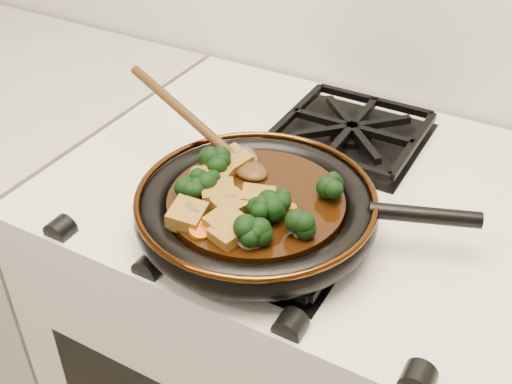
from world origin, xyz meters
The scene contains 33 objects.
stove centered at (0.00, 1.69, 0.45)m, with size 0.76×0.60×0.90m, color silver.
burner_grate_front centered at (0.00, 1.55, 0.91)m, with size 0.23×0.23×0.03m, color black, non-canonical shape.
burner_grate_back centered at (0.00, 1.83, 0.91)m, with size 0.23×0.23×0.03m, color black, non-canonical shape.
skillet centered at (-0.02, 1.54, 0.94)m, with size 0.43×0.32×0.05m.
braising_sauce centered at (-0.02, 1.54, 0.95)m, with size 0.23×0.23×0.02m, color black.
tofu_cube_0 centered at (-0.01, 1.53, 0.97)m, with size 0.04×0.04×0.02m, color brown.
tofu_cube_1 centered at (-0.09, 1.55, 0.97)m, with size 0.04×0.04×0.02m, color brown.
tofu_cube_2 centered at (-0.08, 1.59, 0.97)m, with size 0.04×0.04×0.02m, color brown.
tofu_cube_3 centered at (-0.07, 1.46, 0.97)m, with size 0.04×0.04×0.02m, color brown.
tofu_cube_4 centered at (-0.06, 1.51, 0.97)m, with size 0.04×0.04×0.02m, color brown.
tofu_cube_5 centered at (-0.03, 1.50, 0.97)m, with size 0.04×0.04×0.02m, color brown.
tofu_cube_6 centered at (-0.01, 1.45, 0.97)m, with size 0.04×0.04×0.02m, color brown.
tofu_cube_7 centered at (-0.02, 1.47, 0.97)m, with size 0.04×0.04×0.02m, color brown.
broccoli_floret_0 centered at (0.06, 1.50, 0.97)m, with size 0.06×0.06×0.05m, color black, non-canonical shape.
broccoli_floret_1 centered at (0.02, 1.53, 0.97)m, with size 0.06×0.06×0.05m, color black, non-canonical shape.
broccoli_floret_2 centered at (-0.09, 1.52, 0.97)m, with size 0.06×0.06×0.05m, color black, non-canonical shape.
broccoli_floret_3 centered at (0.07, 1.59, 0.97)m, with size 0.06×0.06×0.06m, color black, non-canonical shape.
broccoli_floret_4 centered at (-0.10, 1.57, 0.97)m, with size 0.06×0.06×0.06m, color black, non-canonical shape.
broccoli_floret_5 centered at (0.02, 1.46, 0.97)m, with size 0.06×0.06×0.05m, color black, non-canonical shape.
broccoli_floret_6 centered at (-0.09, 1.51, 0.97)m, with size 0.05×0.05×0.05m, color black, non-canonical shape.
broccoli_floret_7 centered at (-0.10, 1.51, 0.97)m, with size 0.06×0.06×0.05m, color black, non-canonical shape.
broccoli_floret_8 centered at (0.02, 1.50, 0.97)m, with size 0.06×0.06×0.06m, color black, non-canonical shape.
broccoli_floret_9 centered at (0.01, 1.52, 0.97)m, with size 0.06×0.06×0.06m, color black, non-canonical shape.
carrot_coin_0 centered at (-0.04, 1.44, 0.96)m, with size 0.03×0.03×0.01m, color #CC4E05.
carrot_coin_1 centered at (-0.06, 1.53, 0.96)m, with size 0.03×0.03×0.01m, color #CC4E05.
carrot_coin_2 centered at (0.03, 1.54, 0.96)m, with size 0.03×0.03×0.01m, color #CC4E05.
carrot_coin_3 centered at (-0.07, 1.53, 0.96)m, with size 0.03×0.03×0.01m, color #CC4E05.
mushroom_slice_0 centered at (-0.08, 1.59, 0.97)m, with size 0.03×0.03×0.01m, color brown.
mushroom_slice_1 centered at (-0.10, 1.54, 0.97)m, with size 0.03×0.03×0.01m, color brown.
mushroom_slice_2 centered at (-0.07, 1.61, 0.97)m, with size 0.04×0.04×0.01m, color brown.
mushroom_slice_3 centered at (0.02, 1.46, 0.97)m, with size 0.04×0.04×0.01m, color brown.
mushroom_slice_4 centered at (-0.07, 1.47, 0.97)m, with size 0.04×0.04×0.01m, color brown.
wooden_spoon centered at (-0.13, 1.61, 0.98)m, with size 0.16×0.07×0.26m.
Camera 1 is at (0.31, 0.96, 1.46)m, focal length 45.00 mm.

